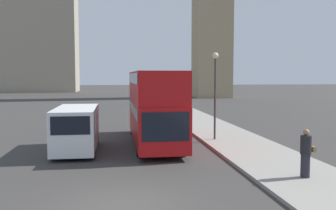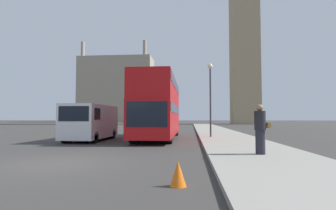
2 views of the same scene
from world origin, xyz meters
The scene contains 8 objects.
ground_plane centered at (0.00, 0.00, 0.00)m, with size 300.00×300.00×0.00m, color #383533.
sidewalk_strip centered at (6.98, 0.00, 0.07)m, with size 3.97×120.00×0.15m.
building_block_distant centered at (-22.70, 85.77, 11.79)m, with size 26.36×10.80×28.67m.
red_double_decker_bus centered at (2.11, 10.30, 2.34)m, with size 2.48×10.19×4.19m.
white_van centered at (-2.14, 8.46, 1.24)m, with size 2.09×5.31×2.31m.
pedestrian centered at (6.94, 1.68, 1.06)m, with size 0.57×0.41×1.83m.
street_lamp centered at (5.79, 10.41, 3.60)m, with size 0.36×0.36×5.19m.
traffic_cone centered at (4.11, -2.51, 0.28)m, with size 0.36×0.36×0.55m.
Camera 2 is at (4.38, -8.23, 1.48)m, focal length 28.00 mm.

